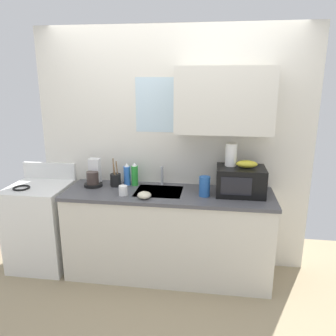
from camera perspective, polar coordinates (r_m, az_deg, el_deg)
kitchen_wall_assembly at (r=3.48m, az=2.40°, el=4.65°), size 2.84×0.42×2.50m
counter_unit at (r=3.49m, az=-0.03°, el=-11.00°), size 2.07×0.63×0.90m
sink_faucet at (r=3.53m, az=-1.00°, el=-1.29°), size 0.03×0.03×0.20m
stove_range at (r=3.92m, az=-20.66°, el=-9.03°), size 0.60×0.60×1.08m
microwave at (r=3.30m, az=12.22°, el=-2.16°), size 0.46×0.35×0.27m
banana_bunch at (r=3.26m, az=13.27°, el=0.67°), size 0.20×0.11×0.07m
paper_towel_roll at (r=3.28m, az=10.67°, el=2.25°), size 0.11×0.11×0.22m
coffee_maker at (r=3.58m, az=-12.51°, el=-1.30°), size 0.19×0.21×0.28m
dish_soap_bottle_green at (r=3.51m, az=-5.69°, el=-1.14°), size 0.07×0.07×0.24m
dish_soap_bottle_blue at (r=3.54m, az=-6.98°, el=-1.12°), size 0.07×0.07×0.23m
cereal_canister at (r=3.21m, az=6.24°, el=-3.12°), size 0.10×0.10×0.19m
mug_white at (r=3.26m, az=-7.65°, el=-3.81°), size 0.08×0.08×0.09m
utensil_crock at (r=3.53m, az=-8.91°, el=-1.95°), size 0.11×0.11×0.30m
small_bowl at (r=3.15m, az=-4.07°, el=-4.63°), size 0.13×0.13×0.06m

